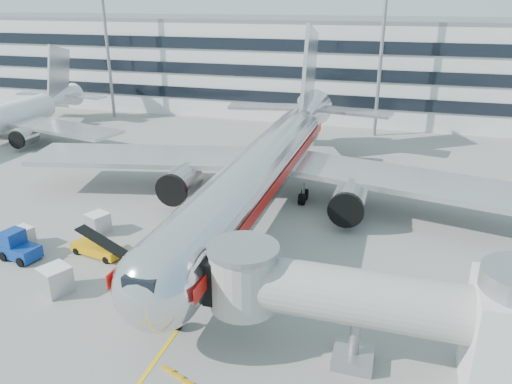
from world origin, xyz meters
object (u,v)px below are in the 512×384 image
(cargo_container_left, at_px, (98,223))
(cargo_container_front, at_px, (56,280))
(main_jet, at_px, (266,165))
(belt_loader, at_px, (97,248))
(cargo_container_right, at_px, (22,237))
(ramp_worker, at_px, (125,267))
(baggage_tug, at_px, (18,247))

(cargo_container_left, distance_m, cargo_container_front, 9.31)
(main_jet, bearing_deg, cargo_container_left, -142.43)
(belt_loader, xyz_separation_m, cargo_container_left, (-2.21, 3.60, 0.27))
(belt_loader, height_order, cargo_container_right, belt_loader)
(belt_loader, xyz_separation_m, ramp_worker, (3.82, -2.23, 0.21))
(cargo_container_left, relative_size, cargo_container_right, 1.16)
(baggage_tug, relative_size, cargo_container_right, 1.79)
(baggage_tug, distance_m, cargo_container_front, 6.60)
(main_jet, height_order, baggage_tug, main_jet)
(baggage_tug, xyz_separation_m, cargo_container_left, (3.24, 5.79, -0.11))
(baggage_tug, xyz_separation_m, cargo_container_front, (5.79, -3.17, -0.03))
(cargo_container_front, bearing_deg, belt_loader, 93.59)
(cargo_container_left, distance_m, cargo_container_right, 5.94)
(cargo_container_left, bearing_deg, baggage_tug, -119.24)
(cargo_container_right, bearing_deg, ramp_worker, -10.18)
(baggage_tug, bearing_deg, main_jet, 44.49)
(belt_loader, relative_size, cargo_container_left, 2.15)
(baggage_tug, height_order, cargo_container_left, baggage_tug)
(main_jet, height_order, cargo_container_left, main_jet)
(cargo_container_front, distance_m, ramp_worker, 4.68)
(cargo_container_front, bearing_deg, ramp_worker, 41.86)
(baggage_tug, height_order, cargo_container_front, baggage_tug)
(cargo_container_right, bearing_deg, baggage_tug, -56.94)
(belt_loader, distance_m, cargo_container_left, 4.23)
(belt_loader, bearing_deg, cargo_container_front, -86.41)
(cargo_container_left, xyz_separation_m, cargo_container_right, (-4.43, -3.95, -0.07))
(ramp_worker, bearing_deg, main_jet, 36.87)
(main_jet, distance_m, cargo_container_right, 21.62)
(cargo_container_right, xyz_separation_m, cargo_container_front, (6.98, -5.00, 0.15))
(main_jet, relative_size, belt_loader, 11.25)
(main_jet, relative_size, baggage_tug, 15.65)
(belt_loader, relative_size, baggage_tug, 1.39)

